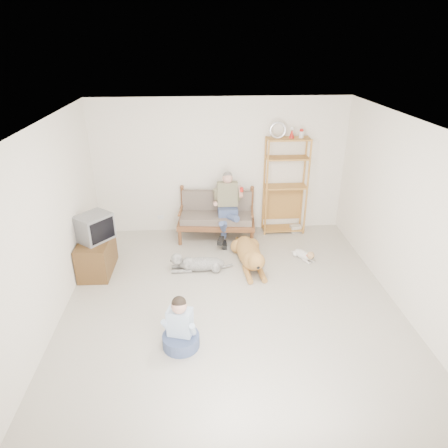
{
  "coord_description": "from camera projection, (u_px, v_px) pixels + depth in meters",
  "views": [
    {
      "loc": [
        -0.46,
        -4.89,
        3.68
      ],
      "look_at": [
        -0.05,
        1.0,
        0.92
      ],
      "focal_mm": 32.0,
      "sensor_mm": 36.0,
      "label": 1
    }
  ],
  "objects": [
    {
      "name": "wall_outlet",
      "position": [
        161.0,
        217.0,
        8.27
      ],
      "size": [
        0.12,
        0.02,
        0.08
      ],
      "primitive_type": "cube",
      "color": "white",
      "rests_on": "ground"
    },
    {
      "name": "child",
      "position": [
        180.0,
        329.0,
        5.14
      ],
      "size": [
        0.49,
        0.49,
        0.77
      ],
      "rotation": [
        0.0,
        0.0,
        -0.28
      ],
      "color": "#44517E",
      "rests_on": "ground"
    },
    {
      "name": "etagere",
      "position": [
        285.0,
        185.0,
        7.96
      ],
      "size": [
        0.87,
        0.38,
        2.27
      ],
      "color": "#B07537",
      "rests_on": "ground"
    },
    {
      "name": "man",
      "position": [
        227.0,
        212.0,
        7.69
      ],
      "size": [
        0.52,
        0.75,
        1.21
      ],
      "color": "#44517E",
      "rests_on": "loveseat"
    },
    {
      "name": "wall_back",
      "position": [
        220.0,
        167.0,
        7.92
      ],
      "size": [
        5.0,
        0.0,
        5.0
      ],
      "primitive_type": "plane",
      "rotation": [
        1.57,
        0.0,
        0.0
      ],
      "color": "white",
      "rests_on": "ground"
    },
    {
      "name": "golden_retriever",
      "position": [
        250.0,
        255.0,
        7.04
      ],
      "size": [
        0.49,
        1.63,
        0.5
      ],
      "rotation": [
        0.0,
        0.0,
        0.08
      ],
      "color": "#B6843F",
      "rests_on": "ground"
    },
    {
      "name": "crt_tv",
      "position": [
        94.0,
        227.0,
        6.62
      ],
      "size": [
        0.67,
        0.68,
        0.45
      ],
      "rotation": [
        0.0,
        0.0,
        -0.7
      ],
      "color": "slate",
      "rests_on": "tv_stand"
    },
    {
      "name": "wall_left",
      "position": [
        45.0,
        232.0,
        5.27
      ],
      "size": [
        0.0,
        5.5,
        5.5
      ],
      "primitive_type": "plane",
      "rotation": [
        1.57,
        0.0,
        1.57
      ],
      "color": "white",
      "rests_on": "ground"
    },
    {
      "name": "loveseat",
      "position": [
        216.0,
        215.0,
        7.93
      ],
      "size": [
        1.56,
        0.85,
        0.95
      ],
      "rotation": [
        0.0,
        0.0,
        -0.1
      ],
      "color": "brown",
      "rests_on": "ground"
    },
    {
      "name": "tv_stand",
      "position": [
        96.0,
        256.0,
        6.82
      ],
      "size": [
        0.52,
        0.91,
        0.6
      ],
      "rotation": [
        0.0,
        0.0,
        -0.02
      ],
      "color": "brown",
      "rests_on": "ground"
    },
    {
      "name": "floor",
      "position": [
        232.0,
        307.0,
        6.01
      ],
      "size": [
        5.5,
        5.5,
        0.0
      ],
      "primitive_type": "plane",
      "color": "beige",
      "rests_on": "ground"
    },
    {
      "name": "wall_right",
      "position": [
        410.0,
        221.0,
        5.59
      ],
      "size": [
        0.0,
        5.5,
        5.5
      ],
      "primitive_type": "plane",
      "rotation": [
        1.57,
        0.0,
        -1.57
      ],
      "color": "white",
      "rests_on": "ground"
    },
    {
      "name": "book_stack",
      "position": [
        295.0,
        228.0,
        8.33
      ],
      "size": [
        0.23,
        0.18,
        0.13
      ],
      "primitive_type": "cube",
      "rotation": [
        0.0,
        0.0,
        0.12
      ],
      "color": "silver",
      "rests_on": "ground"
    },
    {
      "name": "wall_front",
      "position": [
        266.0,
        385.0,
        2.95
      ],
      "size": [
        5.0,
        0.0,
        5.0
      ],
      "primitive_type": "plane",
      "rotation": [
        -1.57,
        0.0,
        0.0
      ],
      "color": "white",
      "rests_on": "ground"
    },
    {
      "name": "ceiling",
      "position": [
        234.0,
        126.0,
        4.86
      ],
      "size": [
        5.5,
        5.5,
        0.0
      ],
      "primitive_type": "plane",
      "rotation": [
        3.14,
        0.0,
        0.0
      ],
      "color": "white",
      "rests_on": "ground"
    },
    {
      "name": "shaggy_dog",
      "position": [
        196.0,
        263.0,
        6.9
      ],
      "size": [
        1.14,
        0.27,
        0.34
      ],
      "rotation": [
        0.0,
        0.0,
        -1.56
      ],
      "color": "silver",
      "rests_on": "ground"
    },
    {
      "name": "terrier",
      "position": [
        305.0,
        255.0,
        7.26
      ],
      "size": [
        0.35,
        0.51,
        0.22
      ],
      "rotation": [
        0.0,
        0.0,
        0.51
      ],
      "color": "silver",
      "rests_on": "ground"
    }
  ]
}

